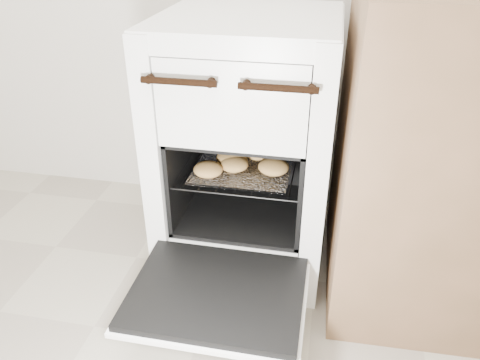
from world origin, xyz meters
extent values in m
cube|color=white|center=(0.06, 1.20, 0.43)|extent=(0.56, 0.60, 0.86)
cylinder|color=black|center=(-0.07, 0.89, 0.75)|extent=(0.21, 0.02, 0.02)
cylinder|color=black|center=(0.19, 0.89, 0.75)|extent=(0.21, 0.02, 0.02)
cube|color=black|center=(0.06, 0.72, 0.19)|extent=(0.48, 0.37, 0.02)
cube|color=white|center=(0.06, 0.72, 0.18)|extent=(0.50, 0.39, 0.01)
cylinder|color=black|center=(-0.14, 1.13, 0.38)|extent=(0.01, 0.39, 0.01)
cylinder|color=black|center=(0.26, 1.13, 0.38)|extent=(0.01, 0.39, 0.01)
cylinder|color=black|center=(0.06, 0.94, 0.38)|extent=(0.40, 0.01, 0.01)
cylinder|color=black|center=(0.06, 1.31, 0.38)|extent=(0.40, 0.01, 0.01)
cylinder|color=black|center=(-0.11, 1.13, 0.38)|extent=(0.01, 0.37, 0.01)
cylinder|color=black|center=(-0.05, 1.13, 0.38)|extent=(0.01, 0.37, 0.01)
cylinder|color=black|center=(0.01, 1.13, 0.38)|extent=(0.01, 0.37, 0.01)
cylinder|color=black|center=(0.06, 1.13, 0.38)|extent=(0.01, 0.37, 0.01)
cylinder|color=black|center=(0.12, 1.13, 0.38)|extent=(0.01, 0.37, 0.01)
cylinder|color=black|center=(0.17, 1.13, 0.38)|extent=(0.01, 0.37, 0.01)
cylinder|color=black|center=(0.23, 1.13, 0.38)|extent=(0.01, 0.37, 0.01)
cube|color=white|center=(0.06, 1.11, 0.39)|extent=(0.32, 0.28, 0.01)
ellipsoid|color=tan|center=(0.02, 1.12, 0.42)|extent=(0.11, 0.11, 0.05)
ellipsoid|color=tan|center=(0.03, 1.11, 0.41)|extent=(0.11, 0.11, 0.04)
ellipsoid|color=tan|center=(0.17, 1.09, 0.42)|extent=(0.12, 0.12, 0.05)
ellipsoid|color=tan|center=(-0.04, 1.03, 0.41)|extent=(0.12, 0.12, 0.04)
ellipsoid|color=tan|center=(0.10, 1.18, 0.41)|extent=(0.11, 0.11, 0.04)
ellipsoid|color=tan|center=(0.04, 1.08, 0.41)|extent=(0.11, 0.11, 0.04)
camera|label=1|loc=(0.32, -0.24, 1.13)|focal=35.00mm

